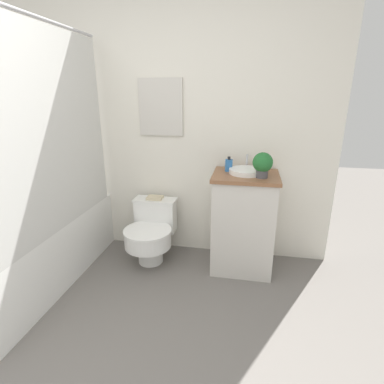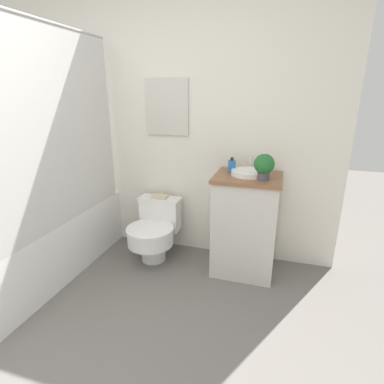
{
  "view_description": "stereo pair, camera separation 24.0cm",
  "coord_description": "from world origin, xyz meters",
  "views": [
    {
      "loc": [
        0.86,
        -0.71,
        1.51
      ],
      "look_at": [
        0.44,
        1.53,
        0.75
      ],
      "focal_mm": 28.0,
      "sensor_mm": 36.0,
      "label": 1
    },
    {
      "loc": [
        1.1,
        -0.65,
        1.51
      ],
      "look_at": [
        0.44,
        1.53,
        0.75
      ],
      "focal_mm": 28.0,
      "sensor_mm": 36.0,
      "label": 2
    }
  ],
  "objects": [
    {
      "name": "shower_area",
      "position": [
        -0.8,
        1.2,
        0.31
      ],
      "size": [
        0.63,
        1.56,
        1.98
      ],
      "color": "white",
      "rests_on": "ground_plane"
    },
    {
      "name": "book_on_tank",
      "position": [
        0.02,
        1.85,
        0.57
      ],
      "size": [
        0.15,
        0.11,
        0.02
      ],
      "color": "beige",
      "rests_on": "toilet"
    },
    {
      "name": "sink",
      "position": [
        0.85,
        1.75,
        0.89
      ],
      "size": [
        0.28,
        0.32,
        0.13
      ],
      "color": "white",
      "rests_on": "vanity"
    },
    {
      "name": "toilet",
      "position": [
        0.02,
        1.7,
        0.29
      ],
      "size": [
        0.43,
        0.55,
        0.56
      ],
      "color": "white",
      "rests_on": "ground_plane"
    },
    {
      "name": "soap_bottle",
      "position": [
        0.7,
        1.81,
        0.92
      ],
      "size": [
        0.06,
        0.06,
        0.13
      ],
      "color": "#2D6BB2",
      "rests_on": "vanity"
    },
    {
      "name": "wall_back",
      "position": [
        0.0,
        2.01,
        1.25
      ],
      "size": [
        3.26,
        0.07,
        2.5
      ],
      "color": "silver",
      "rests_on": "ground_plane"
    },
    {
      "name": "potted_plant",
      "position": [
        0.98,
        1.65,
        0.98
      ],
      "size": [
        0.16,
        0.16,
        0.2
      ],
      "color": "#4C4C51",
      "rests_on": "vanity"
    },
    {
      "name": "vanity",
      "position": [
        0.85,
        1.73,
        0.44
      ],
      "size": [
        0.54,
        0.47,
        0.87
      ],
      "color": "beige",
      "rests_on": "ground_plane"
    }
  ]
}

